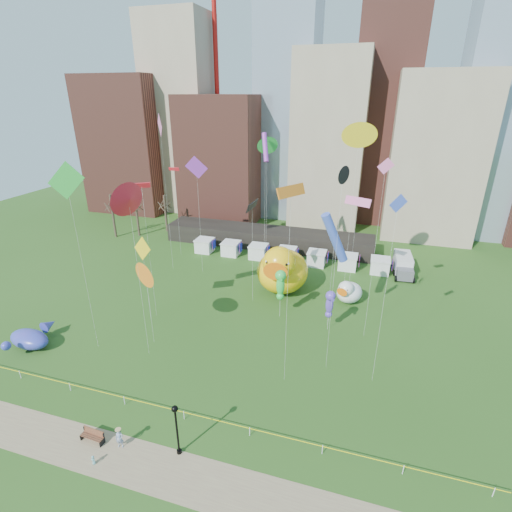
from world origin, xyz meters
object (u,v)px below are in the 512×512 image
(box_truck, at_px, (403,264))
(toddler, at_px, (93,460))
(park_bench, at_px, (93,435))
(woman, at_px, (120,438))
(seahorse_purple, at_px, (330,302))
(lamppost, at_px, (176,424))
(whale_inflatable, at_px, (31,338))
(small_duck, at_px, (349,292))
(big_duck, at_px, (282,269))
(seahorse_green, at_px, (280,283))

(box_truck, height_order, toddler, box_truck)
(park_bench, distance_m, woman, 2.53)
(seahorse_purple, relative_size, box_truck, 0.76)
(lamppost, relative_size, box_truck, 0.71)
(whale_inflatable, xyz_separation_m, toddler, (16.62, -10.66, -0.60))
(small_duck, relative_size, park_bench, 2.41)
(park_bench, bearing_deg, whale_inflatable, 153.16)
(big_duck, height_order, seahorse_green, big_duck)
(seahorse_purple, bearing_deg, park_bench, -148.72)
(seahorse_green, distance_m, lamppost, 22.12)
(park_bench, distance_m, box_truck, 48.32)
(box_truck, bearing_deg, seahorse_purple, -119.39)
(whale_inflatable, bearing_deg, woman, -19.56)
(lamppost, bearing_deg, whale_inflatable, 160.68)
(small_duck, relative_size, lamppost, 1.01)
(woman, relative_size, toddler, 2.21)
(big_duck, distance_m, seahorse_green, 6.94)
(whale_inflatable, height_order, park_bench, whale_inflatable)
(big_duck, height_order, whale_inflatable, big_duck)
(seahorse_green, xyz_separation_m, toddler, (-8.61, -24.67, -4.43))
(park_bench, relative_size, woman, 1.17)
(small_duck, distance_m, toddler, 35.19)
(seahorse_green, distance_m, park_bench, 25.33)
(big_duck, relative_size, park_bench, 4.83)
(big_duck, bearing_deg, woman, -104.08)
(seahorse_green, bearing_deg, box_truck, 37.12)
(seahorse_green, height_order, whale_inflatable, seahorse_green)
(small_duck, bearing_deg, box_truck, 79.96)
(park_bench, height_order, lamppost, lamppost)
(park_bench, distance_m, toddler, 2.35)
(small_duck, distance_m, seahorse_green, 10.71)
(whale_inflatable, height_order, lamppost, lamppost)
(small_duck, distance_m, box_truck, 13.99)
(small_duck, bearing_deg, big_duck, -159.91)
(whale_inflatable, xyz_separation_m, box_truck, (40.67, 32.19, 0.46))
(big_duck, relative_size, seahorse_purple, 1.90)
(park_bench, distance_m, lamppost, 7.73)
(small_duck, xyz_separation_m, seahorse_green, (-8.00, -6.34, 3.26))
(seahorse_green, bearing_deg, lamppost, -109.86)
(whale_inflatable, relative_size, woman, 3.70)
(small_duck, height_order, lamppost, lamppost)
(seahorse_purple, xyz_separation_m, box_truck, (9.23, 19.34, -2.32))
(seahorse_green, bearing_deg, park_bench, -126.36)
(big_duck, height_order, seahorse_purple, big_duck)
(seahorse_purple, distance_m, woman, 25.75)
(seahorse_green, height_order, box_truck, seahorse_green)
(box_truck, height_order, woman, box_truck)
(seahorse_green, bearing_deg, toddler, -121.79)
(seahorse_purple, xyz_separation_m, lamppost, (-9.02, -20.71, -0.78))
(seahorse_purple, bearing_deg, big_duck, 112.26)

